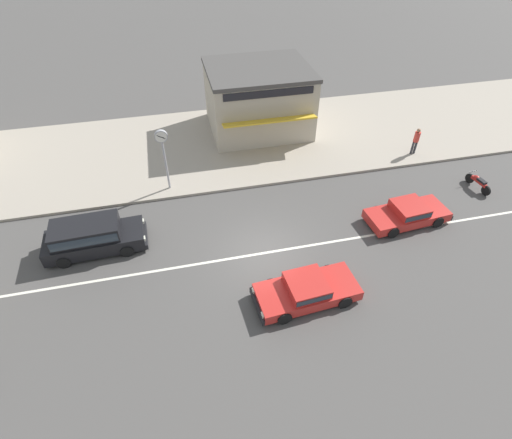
% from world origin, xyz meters
% --- Properties ---
extents(ground_plane, '(160.00, 160.00, 0.00)m').
position_xyz_m(ground_plane, '(0.00, 0.00, 0.00)').
color(ground_plane, '#4C4947').
extents(lane_centre_stripe, '(50.40, 0.14, 0.01)m').
position_xyz_m(lane_centre_stripe, '(0.00, 0.00, 0.00)').
color(lane_centre_stripe, silver).
rests_on(lane_centre_stripe, ground).
extents(kerb_strip, '(68.00, 10.00, 0.15)m').
position_xyz_m(kerb_strip, '(0.00, 10.11, 0.07)').
color(kerb_strip, '#9E9384').
rests_on(kerb_strip, ground).
extents(sedan_red_0, '(4.36, 2.10, 1.06)m').
position_xyz_m(sedan_red_0, '(7.60, 0.61, 0.53)').
color(sedan_red_0, red).
rests_on(sedan_red_0, ground).
extents(sedan_red_2, '(4.47, 2.17, 1.06)m').
position_xyz_m(sedan_red_2, '(1.05, -2.92, 0.53)').
color(sedan_red_2, red).
rests_on(sedan_red_2, ground).
extents(minivan_black_3, '(4.65, 2.04, 1.56)m').
position_xyz_m(minivan_black_3, '(-7.79, 2.07, 0.84)').
color(minivan_black_3, black).
rests_on(minivan_black_3, ground).
extents(motorcycle_2, '(0.56, 1.80, 0.80)m').
position_xyz_m(motorcycle_2, '(12.87, 2.27, 0.42)').
color(motorcycle_2, black).
rests_on(motorcycle_2, ground).
extents(street_clock, '(0.67, 0.22, 3.59)m').
position_xyz_m(street_clock, '(-4.00, 5.97, 2.84)').
color(street_clock, '#9E9EA3').
rests_on(street_clock, kerb_strip).
extents(pedestrian_near_clock, '(0.34, 0.34, 1.72)m').
position_xyz_m(pedestrian_near_clock, '(11.08, 6.21, 1.16)').
color(pedestrian_near_clock, '#333338').
rests_on(pedestrian_near_clock, kerb_strip).
extents(shopfront_mid_block, '(6.52, 6.32, 4.14)m').
position_xyz_m(shopfront_mid_block, '(2.40, 11.65, 2.23)').
color(shopfront_mid_block, '#B2A893').
rests_on(shopfront_mid_block, kerb_strip).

